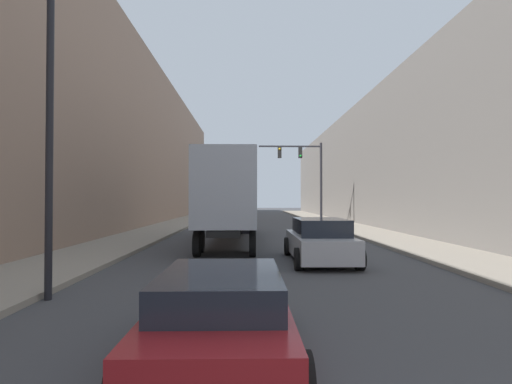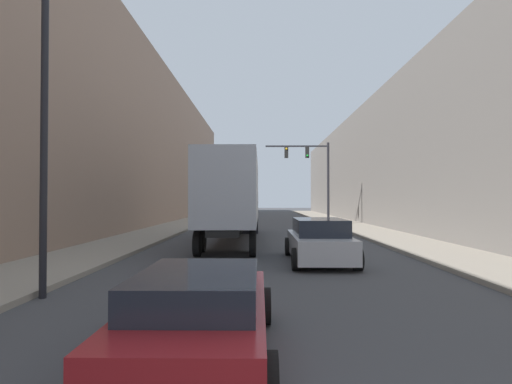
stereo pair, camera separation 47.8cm
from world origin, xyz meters
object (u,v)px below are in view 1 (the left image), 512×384
at_px(semi_truck, 231,196).
at_px(traffic_signal_gantry, 307,169).
at_px(street_lamp, 50,68).
at_px(suv_car, 320,241).
at_px(sedan_car, 222,314).

distance_m(semi_truck, traffic_signal_gantry, 13.46).
bearing_deg(street_lamp, traffic_signal_gantry, 68.65).
bearing_deg(street_lamp, suv_car, 36.69).
bearing_deg(street_lamp, semi_truck, 73.50).
distance_m(suv_car, street_lamp, 9.67).
relative_size(semi_truck, traffic_signal_gantry, 1.96).
xyz_separation_m(suv_car, street_lamp, (-6.91, -5.15, 4.38)).
bearing_deg(semi_truck, sedan_car, -88.03).
distance_m(semi_truck, suv_car, 7.66).
height_order(semi_truck, sedan_car, semi_truck).
relative_size(traffic_signal_gantry, street_lamp, 0.84).
relative_size(suv_car, street_lamp, 0.57).
bearing_deg(sedan_car, suv_car, 71.02).
xyz_separation_m(semi_truck, traffic_signal_gantry, (5.79, 11.94, 2.29)).
bearing_deg(suv_car, traffic_signal_gantry, 82.73).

